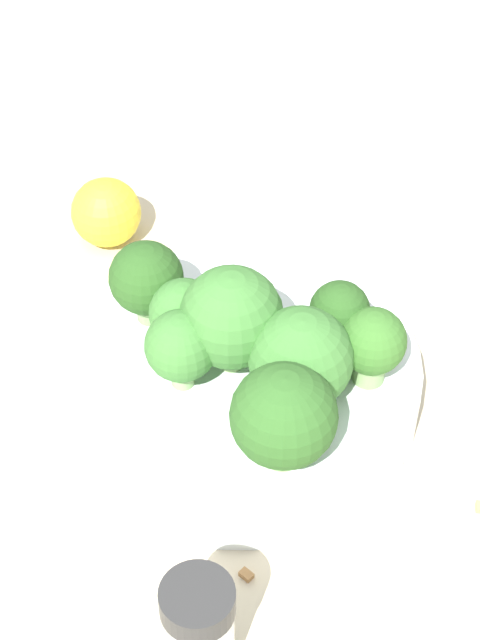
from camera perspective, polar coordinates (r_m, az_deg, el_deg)
The scene contains 13 objects.
ground_plane at distance 0.63m, azimuth 0.00°, elevation -4.28°, with size 3.00×3.00×0.00m, color beige.
bowl at distance 0.62m, azimuth 0.00°, elevation -3.27°, with size 0.21×0.21×0.03m, color silver.
broccoli_floret_0 at distance 0.57m, azimuth -0.24°, elevation -0.20°, with size 0.06×0.06×0.07m.
broccoli_floret_1 at distance 0.61m, azimuth -5.02°, elevation 2.17°, with size 0.04×0.04×0.05m.
broccoli_floret_2 at distance 0.59m, azimuth -3.01°, elevation 0.30°, with size 0.04×0.04×0.05m.
broccoli_floret_3 at distance 0.59m, azimuth 5.31°, elevation 0.26°, with size 0.03×0.03×0.05m.
broccoli_floret_4 at distance 0.57m, azimuth 3.25°, elevation -2.12°, with size 0.06×0.06×0.06m.
broccoli_floret_5 at distance 0.58m, azimuth 7.06°, elevation -1.28°, with size 0.04×0.04×0.05m.
broccoli_floret_6 at distance 0.54m, azimuth 2.34°, elevation -5.20°, with size 0.06×0.06×0.06m.
broccoli_floret_7 at distance 0.57m, azimuth -3.17°, elevation -1.43°, with size 0.04×0.04×0.05m.
pepper_shaker at distance 0.51m, azimuth -2.21°, elevation -16.15°, with size 0.03×0.03×0.06m.
lemon_wedge at distance 0.72m, azimuth -7.15°, elevation 5.72°, with size 0.05×0.05×0.05m, color yellow.
almond_crumb_0 at distance 0.56m, azimuth 0.34°, elevation -13.34°, with size 0.01×0.00×0.01m, color olive.
Camera 1 is at (0.37, -0.19, 0.48)m, focal length 60.00 mm.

